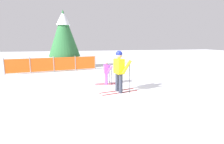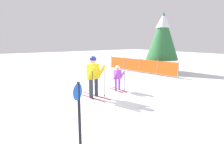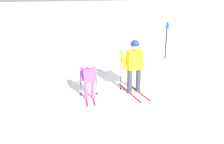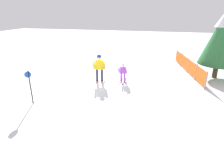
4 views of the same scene
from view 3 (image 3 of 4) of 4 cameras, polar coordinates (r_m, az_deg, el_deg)
The scene contains 4 objects.
ground_plane at distance 8.87m, azimuth 4.38°, elevation -3.94°, with size 60.00×60.00×0.00m, color white.
skier_adult at distance 8.48m, azimuth 4.52°, elevation 2.08°, with size 1.61×0.78×1.67m.
skier_child at distance 8.15m, azimuth -4.69°, elevation -0.99°, with size 1.09×0.55×1.16m.
trail_marker at distance 12.21m, azimuth 11.01°, elevation 7.08°, with size 0.19×0.23×1.58m.
Camera 3 is at (-7.92, 1.89, 3.52)m, focal length 45.00 mm.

